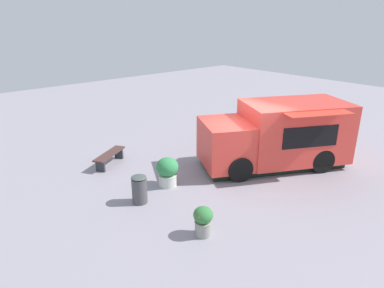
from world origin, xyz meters
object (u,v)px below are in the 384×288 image
trash_bin (139,189)px  plaza_bench (110,156)px  person_customer (247,122)px  food_truck (278,137)px  planter_flowering_far (203,220)px  planter_flowering_near (167,171)px

trash_bin → plaza_bench: bearing=167.5°
person_customer → trash_bin: person_customer is taller
person_customer → food_truck: bearing=-35.8°
planter_flowering_far → trash_bin: (-2.40, -0.30, 0.00)m
food_truck → planter_flowering_far: bearing=-74.2°
planter_flowering_near → trash_bin: planter_flowering_near is taller
planter_flowering_near → planter_flowering_far: bearing=-19.7°
trash_bin → food_truck: bearing=79.3°
planter_flowering_near → trash_bin: size_ratio=1.12×
plaza_bench → trash_bin: bearing=-12.5°
person_customer → planter_flowering_near: size_ratio=0.93×
person_customer → planter_flowering_far: size_ratio=1.13×
plaza_bench → food_truck: bearing=48.7°
planter_flowering_far → trash_bin: trash_bin is taller
plaza_bench → trash_bin: 3.11m
planter_flowering_near → plaza_bench: size_ratio=0.61×
person_customer → planter_flowering_far: person_customer is taller
planter_flowering_far → plaza_bench: bearing=176.1°
planter_flowering_far → plaza_bench: 5.44m
person_customer → plaza_bench: 7.13m
planter_flowering_near → person_customer: bearing=108.7°
person_customer → planter_flowering_near: planter_flowering_near is taller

